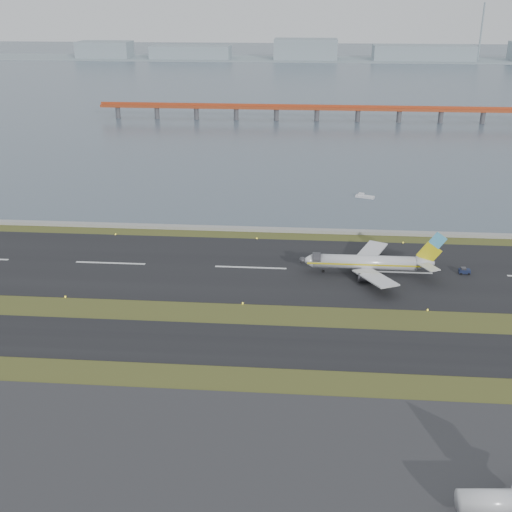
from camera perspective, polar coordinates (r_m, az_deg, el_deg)
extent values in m
plane|color=#334117|center=(152.27, -1.47, -5.57)|extent=(1000.00, 1000.00, 0.00)
cube|color=#323235|center=(107.31, -4.69, -19.45)|extent=(1000.00, 50.00, 0.10)
cube|color=black|center=(141.84, -1.98, -7.82)|extent=(1000.00, 18.00, 0.10)
cube|color=black|center=(179.14, -0.48, -1.04)|extent=(1000.00, 45.00, 0.10)
cube|color=gray|center=(206.73, 0.25, 2.39)|extent=(1000.00, 2.50, 1.00)
cube|color=#414F5D|center=(598.03, 3.27, 15.62)|extent=(1400.00, 800.00, 1.30)
cube|color=#A73F1C|center=(388.91, 5.45, 12.94)|extent=(260.00, 5.00, 1.60)
cube|color=#A73F1C|center=(388.66, 5.46, 13.15)|extent=(260.00, 0.40, 1.40)
cylinder|color=#4C4C51|center=(400.03, -8.79, 12.39)|extent=(2.80, 2.80, 7.00)
cylinder|color=#4C4C51|center=(389.68, 5.43, 12.28)|extent=(2.80, 2.80, 7.00)
cylinder|color=#4C4C51|center=(402.62, 19.50, 11.46)|extent=(2.80, 2.80, 7.00)
cube|color=#8898A0|center=(757.08, 3.61, 17.06)|extent=(1400.00, 80.00, 1.00)
cube|color=#8898A0|center=(791.69, -13.29, 17.43)|extent=(60.00, 35.00, 18.00)
cube|color=#8898A0|center=(768.19, -5.80, 17.60)|extent=(90.00, 35.00, 14.00)
cube|color=#8898A0|center=(755.99, 4.43, 17.87)|extent=(70.00, 35.00, 22.00)
cube|color=#8898A0|center=(766.55, 14.64, 17.09)|extent=(110.00, 35.00, 16.00)
cylinder|color=#8898A0|center=(777.13, 19.39, 18.28)|extent=(1.80, 1.80, 60.00)
cylinder|color=silver|center=(176.47, 9.61, -0.54)|extent=(28.00, 3.80, 3.80)
cone|color=silver|center=(175.69, 4.54, -0.38)|extent=(3.20, 3.80, 3.80)
cone|color=silver|center=(178.60, 14.79, -0.60)|extent=(5.00, 3.80, 3.80)
cube|color=yellow|center=(174.71, 9.65, -0.78)|extent=(31.00, 0.06, 0.45)
cube|color=yellow|center=(178.23, 9.56, -0.29)|extent=(31.00, 0.06, 0.45)
cube|color=silver|center=(169.22, 10.55, -1.90)|extent=(11.31, 15.89, 1.66)
cube|color=silver|center=(184.77, 10.07, 0.27)|extent=(11.31, 15.89, 1.66)
cylinder|color=#38373C|center=(171.79, 9.88, -1.91)|extent=(4.20, 2.10, 2.10)
cylinder|color=#38373C|center=(182.75, 9.58, -0.35)|extent=(4.20, 2.10, 2.10)
cube|color=yellow|center=(177.67, 15.14, 0.25)|extent=(6.80, 0.35, 6.85)
cube|color=#4EAEDD|center=(176.72, 15.86, 1.34)|extent=(4.85, 0.37, 4.90)
cube|color=silver|center=(175.03, 15.10, -0.94)|extent=(5.64, 6.80, 0.22)
cube|color=silver|center=(181.92, 14.71, 0.01)|extent=(5.64, 6.80, 0.22)
cylinder|color=black|center=(176.98, 6.00, -1.34)|extent=(0.80, 0.28, 0.80)
cylinder|color=black|center=(175.23, 10.10, -1.80)|extent=(1.00, 0.38, 1.00)
cylinder|color=black|center=(180.33, 9.95, -1.06)|extent=(1.00, 0.38, 1.00)
cube|color=#141C38|center=(184.05, 18.04, -1.29)|extent=(2.97, 1.71, 1.10)
cube|color=#38373C|center=(183.67, 17.96, -1.08)|extent=(1.31, 1.40, 0.64)
cylinder|color=black|center=(183.34, 17.77, -1.52)|extent=(0.65, 0.29, 0.64)
cylinder|color=black|center=(184.64, 17.67, -1.33)|extent=(0.65, 0.29, 0.64)
cylinder|color=black|center=(183.86, 18.38, -1.53)|extent=(0.65, 0.29, 0.64)
cylinder|color=black|center=(185.16, 18.28, -1.35)|extent=(0.65, 0.29, 0.64)
cylinder|color=silver|center=(106.15, 20.24, -19.79)|extent=(10.27, 4.44, 3.60)
cube|color=silver|center=(243.92, 9.67, 5.21)|extent=(7.23, 4.40, 0.89)
cube|color=silver|center=(244.05, 9.34, 5.44)|extent=(2.39, 2.16, 0.89)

